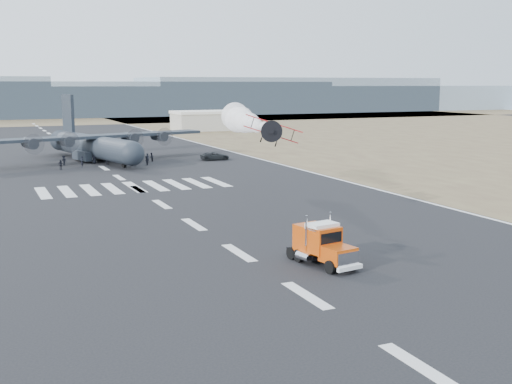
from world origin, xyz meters
TOP-DOWN VIEW (x-y plane):
  - ground at (0.00, 0.00)m, footprint 500.00×500.00m
  - scrub_far at (0.00, 230.00)m, footprint 500.00×80.00m
  - runway_markings at (0.00, 60.00)m, footprint 60.00×260.00m
  - ridge_seg_d at (0.00, 260.00)m, footprint 150.00×50.00m
  - ridge_seg_e at (65.00, 260.00)m, footprint 150.00×50.00m
  - ridge_seg_f at (130.00, 260.00)m, footprint 150.00×50.00m
  - ridge_seg_g at (195.00, 260.00)m, footprint 150.00×50.00m
  - hangar_right at (46.00, 150.00)m, footprint 20.50×12.50m
  - semi_truck at (4.61, 6.18)m, footprint 3.46×7.60m
  - aerobatic_biplane at (7.48, 21.35)m, footprint 5.70×5.46m
  - smoke_trail at (11.82, 39.88)m, footprint 6.85×22.15m
  - transport_aircraft at (0.26, 83.18)m, footprint 41.14×33.64m
  - support_vehicle at (21.16, 75.44)m, footprint 5.53×2.94m
  - crew_a at (8.56, 76.09)m, footprint 0.81×0.79m
  - crew_b at (7.50, 72.98)m, footprint 0.85×0.91m
  - crew_c at (-5.66, 78.67)m, footprint 1.12×1.16m
  - crew_d at (-6.89, 72.99)m, footprint 1.04×0.91m
  - crew_e at (-0.30, 79.32)m, footprint 0.98×0.85m
  - crew_f at (1.49, 76.73)m, footprint 1.36×1.78m
  - crew_g at (-3.24, 74.54)m, footprint 0.61×0.72m
  - crew_h at (9.66, 77.73)m, footprint 0.85×0.95m

SIDE VIEW (x-z plane):
  - ground at x=0.00m, z-range 0.00..0.00m
  - scrub_far at x=0.00m, z-range 0.00..0.00m
  - runway_markings at x=0.00m, z-range 0.00..0.01m
  - support_vehicle at x=21.16m, z-range 0.00..1.48m
  - crew_d at x=-6.89m, z-range 0.00..1.59m
  - crew_b at x=7.50m, z-range 0.00..1.60m
  - crew_h at x=9.66m, z-range 0.00..1.66m
  - crew_e at x=-0.30m, z-range 0.00..1.71m
  - crew_c at x=-5.66m, z-range 0.00..1.71m
  - crew_a at x=8.56m, z-range 0.00..1.72m
  - crew_g at x=-3.24m, z-range 0.00..1.85m
  - crew_f at x=1.49m, z-range 0.00..1.87m
  - semi_truck at x=4.61m, z-range -0.03..3.31m
  - hangar_right at x=46.00m, z-range 0.06..5.96m
  - transport_aircraft at x=0.26m, z-range -2.90..9.08m
  - ridge_seg_d at x=0.00m, z-range 0.00..13.00m
  - ridge_seg_g at x=195.00m, z-range 0.00..13.00m
  - ridge_seg_e at x=65.00m, z-range 0.00..15.00m
  - ridge_seg_f at x=130.00m, z-range 0.00..17.00m
  - aerobatic_biplane at x=7.48m, z-range 7.85..10.95m
  - smoke_trail at x=11.82m, z-range 7.69..11.39m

